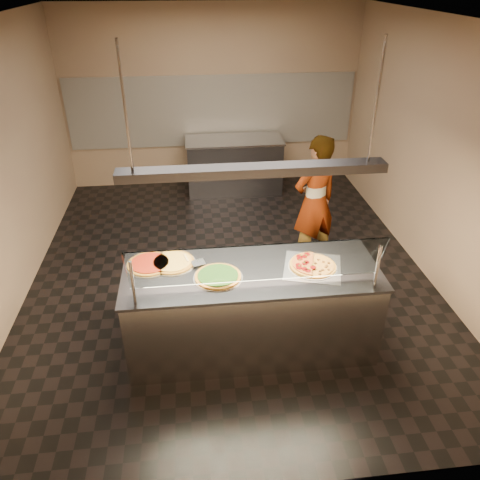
{
  "coord_description": "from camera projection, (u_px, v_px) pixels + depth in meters",
  "views": [
    {
      "loc": [
        -0.44,
        -5.09,
        3.43
      ],
      "look_at": [
        0.03,
        -0.98,
        1.02
      ],
      "focal_mm": 35.0,
      "sensor_mm": 36.0,
      "label": 1
    }
  ],
  "objects": [
    {
      "name": "pizza_spinach",
      "position": [
        218.0,
        276.0,
        4.36
      ],
      "size": [
        0.47,
        0.47,
        0.03
      ],
      "color": "silver",
      "rests_on": "serving_counter"
    },
    {
      "name": "pizza_spatula",
      "position": [
        191.0,
        260.0,
        4.58
      ],
      "size": [
        0.22,
        0.22,
        0.02
      ],
      "color": "#B7B7BC",
      "rests_on": "pizza_spinach"
    },
    {
      "name": "heat_lamp_housing",
      "position": [
        253.0,
        170.0,
        3.95
      ],
      "size": [
        2.3,
        0.18,
        0.08
      ],
      "primitive_type": "cube",
      "color": "#3E3E43",
      "rests_on": "ceiling"
    },
    {
      "name": "lamp_rod_right",
      "position": [
        377.0,
        102.0,
        3.77
      ],
      "size": [
        0.02,
        0.02,
        1.01
      ],
      "primitive_type": "cylinder",
      "color": "#B7B7BC",
      "rests_on": "ceiling"
    },
    {
      "name": "wall_front",
      "position": [
        274.0,
        341.0,
        2.8
      ],
      "size": [
        5.0,
        0.02,
        3.0
      ],
      "primitive_type": "cube",
      "color": "#988162",
      "rests_on": "ground"
    },
    {
      "name": "pizza_tomato",
      "position": [
        150.0,
        263.0,
        4.55
      ],
      "size": [
        0.46,
        0.46,
        0.03
      ],
      "color": "silver",
      "rests_on": "serving_counter"
    },
    {
      "name": "lamp_rod_left",
      "position": [
        125.0,
        109.0,
        3.58
      ],
      "size": [
        0.02,
        0.02,
        1.01
      ],
      "primitive_type": "cylinder",
      "color": "#B7B7BC",
      "rests_on": "ceiling"
    },
    {
      "name": "wall_right",
      "position": [
        436.0,
        153.0,
        5.63
      ],
      "size": [
        0.02,
        6.0,
        3.0
      ],
      "primitive_type": "cube",
      "color": "#988162",
      "rests_on": "ground"
    },
    {
      "name": "ceiling",
      "position": [
        226.0,
        17.0,
        4.62
      ],
      "size": [
        5.0,
        6.0,
        0.02
      ],
      "primitive_type": "cube",
      "color": "silver",
      "rests_on": "wall_back"
    },
    {
      "name": "worker",
      "position": [
        315.0,
        202.0,
        5.9
      ],
      "size": [
        0.75,
        0.64,
        1.74
      ],
      "primitive_type": "imported",
      "rotation": [
        0.0,
        0.0,
        3.56
      ],
      "color": "#32303C",
      "rests_on": "ground"
    },
    {
      "name": "half_pizza_sausage",
      "position": [
        324.0,
        265.0,
        4.5
      ],
      "size": [
        0.33,
        0.49,
        0.04
      ],
      "color": "#8D5A1A",
      "rests_on": "perforated_tray"
    },
    {
      "name": "pizza_cheese",
      "position": [
        173.0,
        262.0,
        4.57
      ],
      "size": [
        0.46,
        0.46,
        0.03
      ],
      "color": "silver",
      "rests_on": "serving_counter"
    },
    {
      "name": "half_pizza_pepperoni",
      "position": [
        302.0,
        265.0,
        4.48
      ],
      "size": [
        0.33,
        0.49,
        0.05
      ],
      "color": "#8D5A1A",
      "rests_on": "perforated_tray"
    },
    {
      "name": "serving_counter",
      "position": [
        251.0,
        309.0,
        4.7
      ],
      "size": [
        2.46,
        0.94,
        0.93
      ],
      "color": "#B7B7BC",
      "rests_on": "ground"
    },
    {
      "name": "perforated_tray",
      "position": [
        312.0,
        267.0,
        4.51
      ],
      "size": [
        0.66,
        0.66,
        0.01
      ],
      "color": "silver",
      "rests_on": "serving_counter"
    },
    {
      "name": "wall_left",
      "position": [
        1.0,
        171.0,
        5.14
      ],
      "size": [
        0.02,
        6.0,
        3.0
      ],
      "primitive_type": "cube",
      "color": "#988162",
      "rests_on": "ground"
    },
    {
      "name": "wall_back",
      "position": [
        212.0,
        99.0,
        7.97
      ],
      "size": [
        5.0,
        0.02,
        3.0
      ],
      "primitive_type": "cube",
      "color": "#988162",
      "rests_on": "ground"
    },
    {
      "name": "prep_table",
      "position": [
        234.0,
        165.0,
        8.12
      ],
      "size": [
        1.64,
        0.74,
        0.93
      ],
      "color": "#3E3E43",
      "rests_on": "ground"
    },
    {
      "name": "ground",
      "position": [
        230.0,
        270.0,
        6.14
      ],
      "size": [
        5.0,
        6.0,
        0.02
      ],
      "primitive_type": "cube",
      "color": "black",
      "rests_on": "ground"
    },
    {
      "name": "sneeze_guard",
      "position": [
        257.0,
        264.0,
        4.02
      ],
      "size": [
        2.22,
        0.18,
        0.54
      ],
      "color": "#B7B7BC",
      "rests_on": "serving_counter"
    },
    {
      "name": "tile_band",
      "position": [
        213.0,
        111.0,
        8.04
      ],
      "size": [
        4.9,
        0.02,
        1.2
      ],
      "primitive_type": "cube",
      "color": "silver",
      "rests_on": "wall_back"
    }
  ]
}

